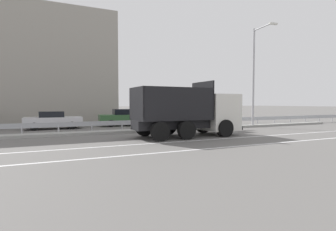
{
  "coord_description": "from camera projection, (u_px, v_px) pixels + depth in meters",
  "views": [
    {
      "loc": [
        -6.82,
        -15.36,
        2.01
      ],
      "look_at": [
        0.32,
        0.43,
        1.21
      ],
      "focal_mm": 28.0,
      "sensor_mm": 36.0,
      "label": 1
    }
  ],
  "objects": [
    {
      "name": "lane_strip_0",
      "position": [
        202.0,
        140.0,
        14.32
      ],
      "size": [
        63.82,
        0.16,
        0.01
      ],
      "primitive_type": "cube",
      "color": "silver",
      "rests_on": "ground_plane"
    },
    {
      "name": "median_road_sign",
      "position": [
        216.0,
        112.0,
        21.04
      ],
      "size": [
        0.7,
        0.16,
        2.53
      ],
      "color": "white",
      "rests_on": "ground_plane"
    },
    {
      "name": "dump_truck",
      "position": [
        199.0,
        115.0,
        16.29
      ],
      "size": [
        6.72,
        2.85,
        3.35
      ],
      "rotation": [
        0.0,
        0.0,
        -1.55
      ],
      "color": "silver",
      "rests_on": "ground_plane"
    },
    {
      "name": "lane_strip_1",
      "position": [
        230.0,
        147.0,
        12.1
      ],
      "size": [
        63.82,
        0.16,
        0.01
      ],
      "primitive_type": "cube",
      "color": "silver",
      "rests_on": "ground_plane"
    },
    {
      "name": "street_lamp_1",
      "position": [
        255.0,
        72.0,
        22.0
      ],
      "size": [
        0.72,
        2.5,
        8.3
      ],
      "color": "#ADADB2",
      "rests_on": "ground_plane"
    },
    {
      "name": "background_building_0",
      "position": [
        2.0,
        69.0,
        27.68
      ],
      "size": [
        21.89,
        12.83,
        11.23
      ],
      "primitive_type": "cube",
      "color": "gray",
      "rests_on": "ground_plane"
    },
    {
      "name": "parked_car_4",
      "position": [
        126.0,
        117.0,
        23.52
      ],
      "size": [
        4.87,
        2.09,
        1.51
      ],
      "rotation": [
        0.0,
        0.0,
        -1.64
      ],
      "color": "#335B33",
      "rests_on": "ground_plane"
    },
    {
      "name": "median_guardrail",
      "position": [
        150.0,
        123.0,
        19.67
      ],
      "size": [
        63.82,
        0.09,
        0.78
      ],
      "color": "#9EA0A5",
      "rests_on": "ground_plane"
    },
    {
      "name": "median_island",
      "position": [
        154.0,
        130.0,
        18.88
      ],
      "size": [
        35.1,
        1.1,
        0.18
      ],
      "primitive_type": "cube",
      "color": "gray",
      "rests_on": "ground_plane"
    },
    {
      "name": "parked_car_3",
      "position": [
        53.0,
        120.0,
        20.61
      ],
      "size": [
        4.24,
        2.01,
        1.39
      ],
      "rotation": [
        0.0,
        0.0,
        -1.58
      ],
      "color": "silver",
      "rests_on": "ground_plane"
    },
    {
      "name": "ground_plane",
      "position": [
        166.0,
        135.0,
        16.88
      ],
      "size": [
        320.0,
        320.0,
        0.0
      ],
      "primitive_type": "plane",
      "color": "#605E5B"
    }
  ]
}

